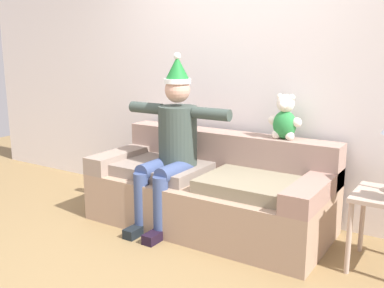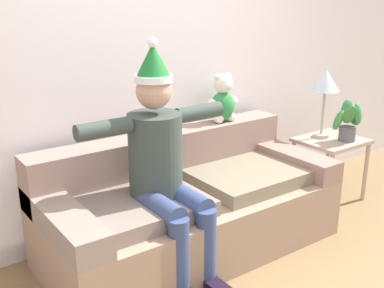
# 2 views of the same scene
# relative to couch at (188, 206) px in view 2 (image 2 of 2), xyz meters

# --- Properties ---
(back_wall) EXTENTS (7.00, 0.10, 2.70)m
(back_wall) POSITION_rel_couch_xyz_m (0.00, 0.54, 1.04)
(back_wall) COLOR silver
(back_wall) RESTS_ON ground_plane
(couch) EXTENTS (2.06, 0.93, 0.79)m
(couch) POSITION_rel_couch_xyz_m (0.00, 0.00, 0.00)
(couch) COLOR #A08169
(couch) RESTS_ON ground_plane
(person_seated) EXTENTS (1.02, 0.77, 1.50)m
(person_seated) POSITION_rel_couch_xyz_m (-0.30, -0.16, 0.44)
(person_seated) COLOR #38443E
(person_seated) RESTS_ON ground_plane
(teddy_bear) EXTENTS (0.29, 0.17, 0.38)m
(teddy_bear) POSITION_rel_couch_xyz_m (0.54, 0.29, 0.64)
(teddy_bear) COLOR #2B8740
(teddy_bear) RESTS_ON couch
(side_table) EXTENTS (0.54, 0.47, 0.55)m
(side_table) POSITION_rel_couch_xyz_m (1.48, -0.04, 0.15)
(side_table) COLOR tan
(side_table) RESTS_ON ground_plane
(table_lamp) EXTENTS (0.24, 0.24, 0.59)m
(table_lamp) POSITION_rel_couch_xyz_m (1.45, 0.05, 0.71)
(table_lamp) COLOR #B9AC99
(table_lamp) RESTS_ON side_table
(potted_plant) EXTENTS (0.29, 0.25, 0.36)m
(potted_plant) POSITION_rel_couch_xyz_m (1.55, -0.15, 0.42)
(potted_plant) COLOR #5A5D60
(potted_plant) RESTS_ON side_table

